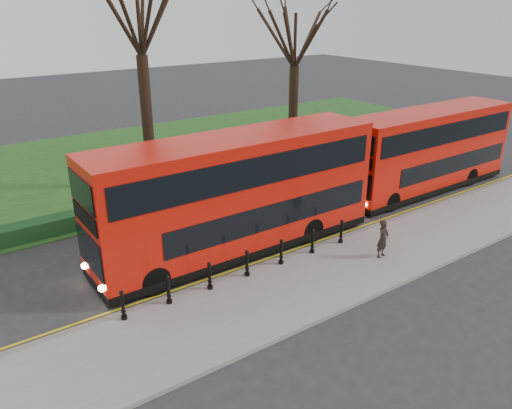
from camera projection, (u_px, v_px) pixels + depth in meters
ground at (212, 270)px, 19.34m from camera, size 120.00×120.00×0.00m
pavement at (256, 304)px, 17.04m from camera, size 60.00×4.00×0.15m
kerb at (225, 279)px, 18.56m from camera, size 60.00×0.25×0.16m
grass_verge at (89, 169)px, 30.71m from camera, size 60.00×18.00×0.06m
hedge at (141, 206)px, 24.35m from camera, size 60.00×0.90×0.80m
yellow_line_outer at (221, 277)px, 18.81m from camera, size 60.00×0.10×0.01m
yellow_line_inner at (219, 275)px, 18.96m from camera, size 60.00×0.10×0.01m
tree_mid at (138, 6)px, 24.41m from camera, size 8.29×8.29×12.95m
tree_right at (295, 34)px, 30.33m from camera, size 6.85×6.85×10.70m
bollard_row at (247, 264)px, 18.47m from camera, size 9.74×0.15×1.00m
bus_lead at (237, 195)px, 20.03m from camera, size 12.15×2.79×4.84m
bus_rear at (428, 151)px, 26.80m from camera, size 11.00×2.53×4.37m
pedestrian at (383, 239)px, 19.75m from camera, size 0.64×0.48×1.58m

